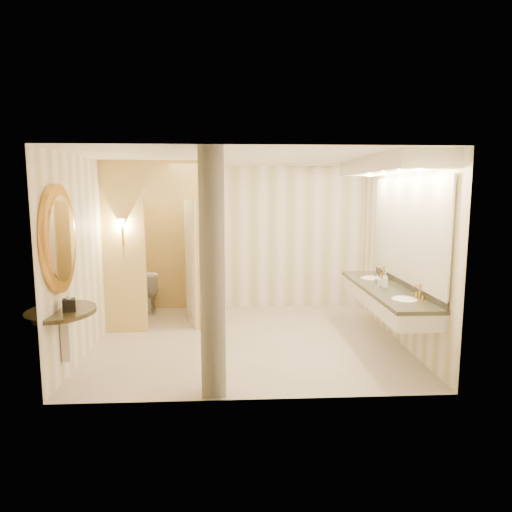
{
  "coord_description": "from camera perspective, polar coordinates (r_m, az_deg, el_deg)",
  "views": [
    {
      "loc": [
        -0.24,
        -6.66,
        2.25
      ],
      "look_at": [
        0.12,
        0.2,
        1.25
      ],
      "focal_mm": 32.0,
      "sensor_mm": 36.0,
      "label": 1
    }
  ],
  "objects": [
    {
      "name": "pillar",
      "position": [
        4.95,
        -5.41,
        -2.25
      ],
      "size": [
        0.27,
        0.27,
        2.7
      ],
      "primitive_type": "cube",
      "color": "beige",
      "rests_on": "floor"
    },
    {
      "name": "soap_bottle_c",
      "position": [
        6.68,
        15.84,
        -2.95
      ],
      "size": [
        0.12,
        0.12,
        0.23
      ],
      "primitive_type": "imported",
      "rotation": [
        0.0,
        0.0,
        -0.42
      ],
      "color": "#C6B28C",
      "rests_on": "vanity"
    },
    {
      "name": "wall_front",
      "position": [
        4.75,
        -0.08,
        -2.65
      ],
      "size": [
        4.5,
        0.02,
        2.7
      ],
      "primitive_type": "cube",
      "color": "white",
      "rests_on": "floor"
    },
    {
      "name": "ceiling",
      "position": [
        6.68,
        -0.99,
        12.11
      ],
      "size": [
        4.5,
        4.5,
        0.0
      ],
      "primitive_type": "plane",
      "rotation": [
        3.14,
        0.0,
        0.0
      ],
      "color": "white",
      "rests_on": "wall_back"
    },
    {
      "name": "tissue_box",
      "position": [
        5.66,
        -22.33,
        -5.7
      ],
      "size": [
        0.17,
        0.17,
        0.14
      ],
      "primitive_type": "cube",
      "rotation": [
        0.0,
        0.0,
        0.3
      ],
      "color": "black",
      "rests_on": "console_shelf"
    },
    {
      "name": "floor",
      "position": [
        7.03,
        -0.94,
        -10.41
      ],
      "size": [
        4.5,
        4.5,
        0.0
      ],
      "primitive_type": "plane",
      "color": "beige",
      "rests_on": "ground"
    },
    {
      "name": "wall_right",
      "position": [
        7.17,
        17.32,
        0.66
      ],
      "size": [
        0.02,
        4.0,
        2.7
      ],
      "primitive_type": "cube",
      "color": "white",
      "rests_on": "floor"
    },
    {
      "name": "wall_sconce",
      "position": [
        7.31,
        -16.4,
        3.85
      ],
      "size": [
        0.14,
        0.14,
        0.42
      ],
      "color": "gold",
      "rests_on": "toilet_closet"
    },
    {
      "name": "wall_left",
      "position": [
        7.01,
        -19.66,
        0.39
      ],
      "size": [
        0.02,
        4.0,
        2.7
      ],
      "primitive_type": "cube",
      "color": "white",
      "rests_on": "floor"
    },
    {
      "name": "soap_bottle_a",
      "position": [
        6.84,
        15.26,
        -3.01
      ],
      "size": [
        0.09,
        0.09,
        0.15
      ],
      "primitive_type": "imported",
      "rotation": [
        0.0,
        0.0,
        -0.36
      ],
      "color": "beige",
      "rests_on": "vanity"
    },
    {
      "name": "toilet",
      "position": [
        8.75,
        -13.44,
        -4.24
      ],
      "size": [
        0.53,
        0.82,
        0.78
      ],
      "primitive_type": "imported",
      "rotation": [
        0.0,
        0.0,
        3.26
      ],
      "color": "white",
      "rests_on": "floor"
    },
    {
      "name": "console_shelf",
      "position": [
        5.69,
        -23.28,
        -1.61
      ],
      "size": [
        0.96,
        0.96,
        1.93
      ],
      "color": "black",
      "rests_on": "floor"
    },
    {
      "name": "vanity",
      "position": [
        6.67,
        16.43,
        2.58
      ],
      "size": [
        0.75,
        2.79,
        2.09
      ],
      "color": "beige",
      "rests_on": "floor"
    },
    {
      "name": "wall_back",
      "position": [
        8.71,
        -1.45,
        2.31
      ],
      "size": [
        4.5,
        0.02,
        2.7
      ],
      "primitive_type": "cube",
      "color": "white",
      "rests_on": "floor"
    },
    {
      "name": "toilet_closet",
      "position": [
        7.73,
        -9.55,
        1.71
      ],
      "size": [
        1.5,
        1.55,
        2.7
      ],
      "color": "#F4CE7F",
      "rests_on": "floor"
    },
    {
      "name": "soap_bottle_b",
      "position": [
        7.14,
        14.91,
        -2.69
      ],
      "size": [
        0.11,
        0.11,
        0.11
      ],
      "primitive_type": "imported",
      "rotation": [
        0.0,
        0.0,
        -0.35
      ],
      "color": "silver",
      "rests_on": "vanity"
    }
  ]
}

